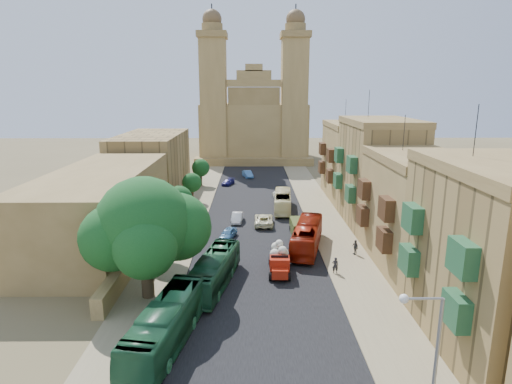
{
  "coord_description": "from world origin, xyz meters",
  "views": [
    {
      "loc": [
        -0.58,
        -29.85,
        17.31
      ],
      "look_at": [
        0.0,
        26.0,
        4.0
      ],
      "focal_mm": 30.0,
      "sensor_mm": 36.0,
      "label": 1
    }
  ],
  "objects_px": {
    "ficus_tree": "(145,228)",
    "bus_cream_east": "(283,201)",
    "bus_green_north": "(214,271)",
    "car_cream": "(264,220)",
    "car_blue_a": "(228,234)",
    "car_white_b": "(277,194)",
    "pedestrian_c": "(355,247)",
    "church": "(254,122)",
    "bus_red_east": "(307,236)",
    "car_blue_b": "(248,174)",
    "red_truck": "(279,259)",
    "car_white_a": "(237,218)",
    "car_dkblue": "(228,182)",
    "bus_green_south": "(167,324)",
    "street_tree_d": "(201,168)",
    "olive_pickup": "(299,228)",
    "streetlamp": "(427,353)",
    "pedestrian_a": "(335,265)",
    "street_tree_b": "(179,199)",
    "street_tree_a": "(160,226)",
    "street_tree_c": "(192,183)"
  },
  "relations": [
    {
      "from": "street_tree_d",
      "to": "car_white_b",
      "type": "relative_size",
      "value": 1.55
    },
    {
      "from": "bus_green_south",
      "to": "bus_cream_east",
      "type": "relative_size",
      "value": 1.14
    },
    {
      "from": "street_tree_c",
      "to": "car_white_a",
      "type": "bearing_deg",
      "value": -55.21
    },
    {
      "from": "street_tree_c",
      "to": "olive_pickup",
      "type": "bearing_deg",
      "value": -46.43
    },
    {
      "from": "olive_pickup",
      "to": "streetlamp",
      "type": "bearing_deg",
      "value": -85.53
    },
    {
      "from": "bus_cream_east",
      "to": "pedestrian_c",
      "type": "height_order",
      "value": "bus_cream_east"
    },
    {
      "from": "street_tree_d",
      "to": "street_tree_b",
      "type": "bearing_deg",
      "value": -90.0
    },
    {
      "from": "bus_green_north",
      "to": "ficus_tree",
      "type": "bearing_deg",
      "value": -149.01
    },
    {
      "from": "street_tree_b",
      "to": "car_white_a",
      "type": "xyz_separation_m",
      "value": [
        7.44,
        1.3,
        -2.92
      ]
    },
    {
      "from": "street_tree_b",
      "to": "car_dkblue",
      "type": "xyz_separation_m",
      "value": [
        5.0,
        24.68,
        -3.01
      ]
    },
    {
      "from": "bus_green_north",
      "to": "pedestrian_c",
      "type": "xyz_separation_m",
      "value": [
        14.59,
        7.5,
        -0.66
      ]
    },
    {
      "from": "olive_pickup",
      "to": "car_dkblue",
      "type": "distance_m",
      "value": 30.45
    },
    {
      "from": "car_dkblue",
      "to": "pedestrian_c",
      "type": "height_order",
      "value": "pedestrian_c"
    },
    {
      "from": "ficus_tree",
      "to": "bus_cream_east",
      "type": "bearing_deg",
      "value": 63.68
    },
    {
      "from": "bus_cream_east",
      "to": "pedestrian_a",
      "type": "distance_m",
      "value": 22.75
    },
    {
      "from": "car_cream",
      "to": "car_white_a",
      "type": "bearing_deg",
      "value": -18.21
    },
    {
      "from": "street_tree_d",
      "to": "bus_green_north",
      "type": "relative_size",
      "value": 0.47
    },
    {
      "from": "street_tree_a",
      "to": "streetlamp",
      "type": "bearing_deg",
      "value": -53.56
    },
    {
      "from": "street_tree_b",
      "to": "bus_cream_east",
      "type": "relative_size",
      "value": 0.54
    },
    {
      "from": "red_truck",
      "to": "bus_green_south",
      "type": "relative_size",
      "value": 0.47
    },
    {
      "from": "bus_green_south",
      "to": "pedestrian_c",
      "type": "bearing_deg",
      "value": 54.35
    },
    {
      "from": "car_white_b",
      "to": "pedestrian_c",
      "type": "xyz_separation_m",
      "value": [
        7.0,
        -25.61,
        0.27
      ]
    },
    {
      "from": "bus_cream_east",
      "to": "car_blue_a",
      "type": "height_order",
      "value": "bus_cream_east"
    },
    {
      "from": "bus_cream_east",
      "to": "car_blue_b",
      "type": "bearing_deg",
      "value": -73.36
    },
    {
      "from": "church",
      "to": "car_cream",
      "type": "bearing_deg",
      "value": -88.95
    },
    {
      "from": "church",
      "to": "bus_red_east",
      "type": "xyz_separation_m",
      "value": [
        5.58,
        -63.39,
        -8.0
      ]
    },
    {
      "from": "streetlamp",
      "to": "red_truck",
      "type": "distance_m",
      "value": 22.07
    },
    {
      "from": "bus_red_east",
      "to": "car_blue_b",
      "type": "relative_size",
      "value": 2.6
    },
    {
      "from": "car_dkblue",
      "to": "car_white_b",
      "type": "relative_size",
      "value": 1.15
    },
    {
      "from": "red_truck",
      "to": "car_blue_b",
      "type": "bearing_deg",
      "value": 94.26
    },
    {
      "from": "bus_green_south",
      "to": "car_dkblue",
      "type": "bearing_deg",
      "value": 98.47
    },
    {
      "from": "car_blue_a",
      "to": "bus_cream_east",
      "type": "bearing_deg",
      "value": 74.71
    },
    {
      "from": "bus_red_east",
      "to": "car_white_b",
      "type": "relative_size",
      "value": 3.36
    },
    {
      "from": "street_tree_d",
      "to": "pedestrian_a",
      "type": "bearing_deg",
      "value": -66.03
    },
    {
      "from": "car_cream",
      "to": "pedestrian_c",
      "type": "relative_size",
      "value": 3.14
    },
    {
      "from": "bus_green_north",
      "to": "car_cream",
      "type": "relative_size",
      "value": 2.06
    },
    {
      "from": "street_tree_a",
      "to": "car_dkblue",
      "type": "bearing_deg",
      "value": 82.24
    },
    {
      "from": "ficus_tree",
      "to": "red_truck",
      "type": "bearing_deg",
      "value": 23.42
    },
    {
      "from": "street_tree_b",
      "to": "pedestrian_c",
      "type": "distance_m",
      "value": 23.28
    },
    {
      "from": "street_tree_d",
      "to": "car_blue_a",
      "type": "bearing_deg",
      "value": -77.29
    },
    {
      "from": "street_tree_d",
      "to": "pedestrian_a",
      "type": "xyz_separation_m",
      "value": [
        17.5,
        -39.37,
        -2.53
      ]
    },
    {
      "from": "streetlamp",
      "to": "bus_cream_east",
      "type": "distance_m",
      "value": 43.44
    },
    {
      "from": "bus_green_north",
      "to": "bus_cream_east",
      "type": "height_order",
      "value": "bus_green_north"
    },
    {
      "from": "car_blue_b",
      "to": "pedestrian_c",
      "type": "relative_size",
      "value": 2.54
    },
    {
      "from": "church",
      "to": "ficus_tree",
      "type": "relative_size",
      "value": 3.45
    },
    {
      "from": "street_tree_b",
      "to": "olive_pickup",
      "type": "distance_m",
      "value": 15.96
    },
    {
      "from": "bus_red_east",
      "to": "pedestrian_a",
      "type": "height_order",
      "value": "bus_red_east"
    },
    {
      "from": "streetlamp",
      "to": "car_blue_b",
      "type": "distance_m",
      "value": 68.49
    },
    {
      "from": "church",
      "to": "car_white_b",
      "type": "relative_size",
      "value": 11.24
    },
    {
      "from": "car_blue_a",
      "to": "car_dkblue",
      "type": "relative_size",
      "value": 0.96
    }
  ]
}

